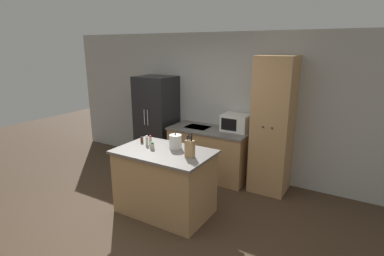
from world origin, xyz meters
TOP-DOWN VIEW (x-y plane):
  - ground_plane at (0.00, 0.00)m, footprint 14.00×14.00m
  - wall_back at (0.00, 2.33)m, footprint 7.20×0.06m
  - refrigerator at (-1.26, 1.98)m, footprint 0.72×0.66m
  - back_counter at (-0.05, 1.96)m, footprint 1.49×0.71m
  - pantry_cabinet at (1.08, 2.00)m, footprint 0.59×0.62m
  - kitchen_island at (-0.02, 0.50)m, footprint 1.36×0.86m
  - microwave at (0.40, 2.09)m, footprint 0.47×0.39m
  - knife_block at (0.42, 0.48)m, footprint 0.12×0.08m
  - spice_bottle_tall_dark at (-0.30, 0.57)m, footprint 0.04×0.04m
  - spice_bottle_short_red at (-0.52, 0.63)m, footprint 0.04×0.04m
  - spice_bottle_amber_oil at (-0.37, 0.57)m, footprint 0.04×0.04m
  - spice_bottle_green_herb at (-0.21, 0.48)m, footprint 0.06×0.06m
  - kettle at (0.06, 0.68)m, footprint 0.18×0.18m
  - fire_extinguisher at (-1.74, 1.96)m, footprint 0.11×0.11m

SIDE VIEW (x-z plane):
  - ground_plane at x=0.00m, z-range 0.00..0.00m
  - fire_extinguisher at x=-1.74m, z-range -0.03..0.46m
  - back_counter at x=-0.05m, z-range 0.00..0.91m
  - kitchen_island at x=-0.02m, z-range 0.00..0.95m
  - refrigerator at x=-1.26m, z-range 0.00..1.79m
  - spice_bottle_short_red at x=-0.52m, z-range 0.94..1.03m
  - spice_bottle_green_herb at x=-0.21m, z-range 0.94..1.04m
  - spice_bottle_amber_oil at x=-0.37m, z-range 0.94..1.08m
  - spice_bottle_tall_dark at x=-0.30m, z-range 0.94..1.10m
  - kettle at x=0.06m, z-range 0.93..1.15m
  - microwave at x=0.40m, z-range 0.91..1.20m
  - knife_block at x=0.42m, z-range 0.90..1.23m
  - pantry_cabinet at x=1.08m, z-range 0.00..2.22m
  - wall_back at x=0.00m, z-range 0.00..2.60m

